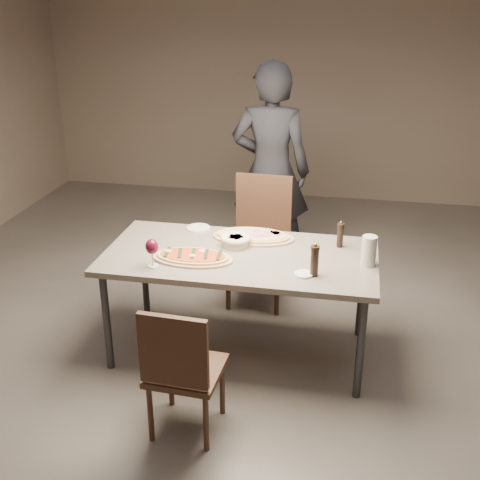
% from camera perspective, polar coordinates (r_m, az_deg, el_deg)
% --- Properties ---
extents(room, '(7.00, 7.00, 7.00)m').
position_cam_1_polar(room, '(3.76, 0.00, 7.74)').
color(room, '#5D5650').
rests_on(room, ground).
extents(dining_table, '(1.80, 0.90, 0.75)m').
position_cam_1_polar(dining_table, '(4.00, 0.00, -2.07)').
color(dining_table, slate).
rests_on(dining_table, ground).
extents(zucchini_pizza, '(0.53, 0.30, 0.05)m').
position_cam_1_polar(zucchini_pizza, '(3.91, -4.51, -1.61)').
color(zucchini_pizza, tan).
rests_on(zucchini_pizza, dining_table).
extents(ham_pizza, '(0.58, 0.32, 0.04)m').
position_cam_1_polar(ham_pizza, '(4.22, 1.28, 0.37)').
color(ham_pizza, tan).
rests_on(ham_pizza, dining_table).
extents(bread_basket, '(0.21, 0.21, 0.07)m').
position_cam_1_polar(bread_basket, '(4.08, -0.40, 0.02)').
color(bread_basket, beige).
rests_on(bread_basket, dining_table).
extents(oil_dish, '(0.12, 0.12, 0.01)m').
position_cam_1_polar(oil_dish, '(3.71, 6.05, -3.24)').
color(oil_dish, white).
rests_on(oil_dish, dining_table).
extents(pepper_mill_left, '(0.05, 0.05, 0.19)m').
position_cam_1_polar(pepper_mill_left, '(4.11, 9.48, 0.49)').
color(pepper_mill_left, black).
rests_on(pepper_mill_left, dining_table).
extents(pepper_mill_right, '(0.06, 0.06, 0.22)m').
position_cam_1_polar(pepper_mill_right, '(3.67, 7.08, -1.93)').
color(pepper_mill_right, black).
rests_on(pepper_mill_right, dining_table).
extents(carafe, '(0.09, 0.09, 0.20)m').
position_cam_1_polar(carafe, '(3.87, 12.12, -1.01)').
color(carafe, silver).
rests_on(carafe, dining_table).
extents(wine_glass, '(0.08, 0.08, 0.19)m').
position_cam_1_polar(wine_glass, '(3.79, -8.35, -0.71)').
color(wine_glass, silver).
rests_on(wine_glass, dining_table).
extents(side_plate, '(0.17, 0.17, 0.01)m').
position_cam_1_polar(side_plate, '(4.40, -3.96, 1.15)').
color(side_plate, white).
rests_on(side_plate, dining_table).
extents(chair_near, '(0.42, 0.42, 0.84)m').
position_cam_1_polar(chair_near, '(3.37, -5.62, -11.83)').
color(chair_near, '#41281B').
rests_on(chair_near, ground).
extents(chair_far, '(0.50, 0.50, 1.01)m').
position_cam_1_polar(chair_far, '(4.81, 1.95, 0.73)').
color(chair_far, '#41281B').
rests_on(chair_far, ground).
extents(diner, '(0.68, 0.45, 1.85)m').
position_cam_1_polar(diner, '(5.17, 2.92, 6.54)').
color(diner, black).
rests_on(diner, ground).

